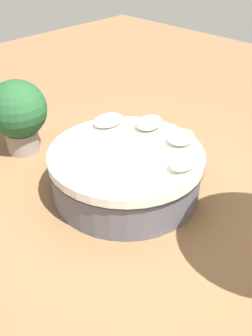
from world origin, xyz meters
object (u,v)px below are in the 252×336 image
object	(u,v)px
throw_pillow_3	(108,120)
round_bed	(126,172)
throw_pillow_1	(181,137)
planter	(18,113)
throw_pillow_2	(149,123)
throw_pillow_0	(185,161)

from	to	relation	value
throw_pillow_3	round_bed	bearing A→B (deg)	-116.94
throw_pillow_1	planter	bearing A→B (deg)	114.33
round_bed	throw_pillow_1	size ratio (longest dim) A/B	5.03
throw_pillow_1	throw_pillow_2	distance (m)	0.61
throw_pillow_2	throw_pillow_3	world-z (taller)	throw_pillow_2
throw_pillow_0	throw_pillow_2	world-z (taller)	throw_pillow_0
throw_pillow_3	planter	world-z (taller)	planter
throw_pillow_2	planter	bearing A→B (deg)	121.46
throw_pillow_2	planter	distance (m)	2.15
throw_pillow_1	throw_pillow_3	bearing A→B (deg)	106.47
throw_pillow_1	throw_pillow_2	xyz separation A→B (m)	(0.01, 0.61, 0.00)
throw_pillow_1	throw_pillow_0	bearing A→B (deg)	-138.35
round_bed	throw_pillow_2	size ratio (longest dim) A/B	4.77
round_bed	throw_pillow_1	distance (m)	0.92
round_bed	throw_pillow_3	distance (m)	0.94
throw_pillow_3	planter	size ratio (longest dim) A/B	0.41
throw_pillow_2	throw_pillow_3	distance (m)	0.63
round_bed	throw_pillow_2	world-z (taller)	throw_pillow_2
throw_pillow_0	planter	size ratio (longest dim) A/B	0.39
throw_pillow_1	planter	world-z (taller)	planter
throw_pillow_1	throw_pillow_2	bearing A→B (deg)	88.66
throw_pillow_1	planter	size ratio (longest dim) A/B	0.35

